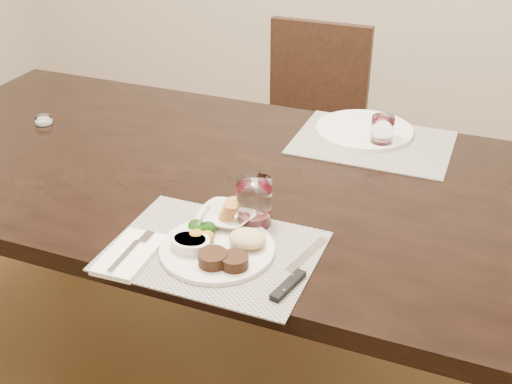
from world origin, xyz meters
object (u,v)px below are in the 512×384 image
at_px(chair_far, 309,124).
at_px(far_plate, 364,130).
at_px(steak_knife, 293,277).
at_px(cracker_bowl, 226,216).
at_px(dinner_plate, 222,248).
at_px(wine_glass_near, 254,204).

distance_m(chair_far, far_plate, 0.69).
height_order(steak_knife, cracker_bowl, cracker_bowl).
bearing_deg(cracker_bowl, dinner_plate, -70.64).
bearing_deg(chair_far, steak_knife, -74.17).
height_order(dinner_plate, cracker_bowl, cracker_bowl).
bearing_deg(wine_glass_near, steak_knife, -47.84).
relative_size(chair_far, wine_glass_near, 7.81).
bearing_deg(dinner_plate, cracker_bowl, 84.97).
distance_m(cracker_bowl, wine_glass_near, 0.07).
bearing_deg(chair_far, far_plate, -57.91).
distance_m(dinner_plate, steak_knife, 0.18).
height_order(dinner_plate, steak_knife, dinner_plate).
relative_size(cracker_bowl, wine_glass_near, 1.12).
height_order(chair_far, far_plate, chair_far).
bearing_deg(steak_knife, far_plate, 105.70).
bearing_deg(far_plate, cracker_bowl, -106.12).
height_order(cracker_bowl, wine_glass_near, wine_glass_near).
bearing_deg(steak_knife, dinner_plate, -177.17).
bearing_deg(steak_knife, wine_glass_near, 145.19).
height_order(cracker_bowl, far_plate, cracker_bowl).
bearing_deg(far_plate, wine_glass_near, -101.23).
relative_size(cracker_bowl, far_plate, 0.43).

